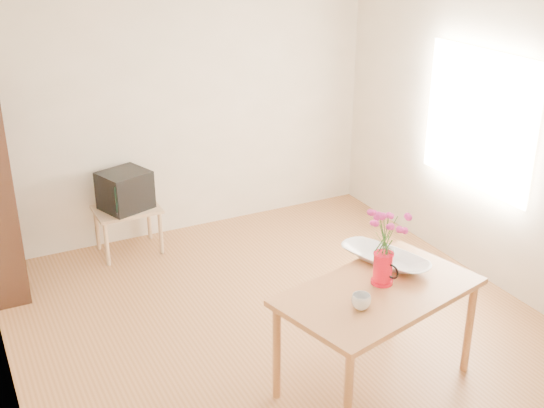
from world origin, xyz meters
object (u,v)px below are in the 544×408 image
table (379,300)px  television (125,189)px  pitcher (383,269)px  bowl (386,236)px  mug (361,302)px

table → television: bearing=95.5°
pitcher → television: bearing=95.6°
pitcher → bowl: size_ratio=0.52×
mug → television: bearing=-110.4°
pitcher → bowl: bowl is taller
table → mug: mug is taller
television → pitcher: bearing=-88.6°
table → pitcher: bearing=31.5°
pitcher → bowl: 0.31m
pitcher → television: (-1.01, 2.69, -0.21)m
mug → bowl: size_ratio=0.28×
mug → television: 2.99m
bowl → mug: bearing=-138.7°
table → pitcher: size_ratio=6.57×
bowl → television: bowl is taller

